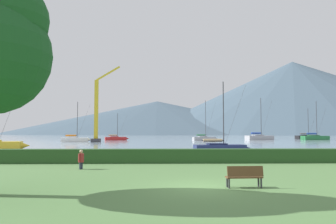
{
  "coord_description": "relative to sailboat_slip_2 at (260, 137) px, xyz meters",
  "views": [
    {
      "loc": [
        -1.97,
        -14.1,
        2.44
      ],
      "look_at": [
        -0.48,
        42.45,
        5.87
      ],
      "focal_mm": 34.33,
      "sensor_mm": 36.0,
      "label": 1
    }
  ],
  "objects": [
    {
      "name": "sailboat_slip_7",
      "position": [
        -48.43,
        -16.31,
        -0.18
      ],
      "size": [
        7.23,
        3.42,
        9.39
      ],
      "rotation": [
        0.0,
        0.0,
        0.23
      ],
      "color": "white",
      "rests_on": "harbor_water"
    },
    {
      "name": "sailboat_slip_8",
      "position": [
        15.9,
        -0.64,
        -0.05
      ],
      "size": [
        8.77,
        3.32,
        11.22
      ],
      "rotation": [
        0.0,
        0.0,
        0.1
      ],
      "color": "#236B38",
      "rests_on": "harbor_water"
    },
    {
      "name": "ground_plane",
      "position": [
        -26.82,
        -77.59,
        -0.77
      ],
      "size": [
        1000.0,
        1000.0,
        0.0
      ],
      "primitive_type": "plane",
      "color": "#517A42"
    },
    {
      "name": "hedge_line",
      "position": [
        -26.82,
        -66.59,
        -0.23
      ],
      "size": [
        80.0,
        1.2,
        1.08
      ],
      "primitive_type": "cube",
      "color": "#284C23",
      "rests_on": "ground_plane"
    },
    {
      "name": "park_bench_under_tree",
      "position": [
        -25.1,
        -77.73,
        -0.24
      ],
      "size": [
        1.6,
        0.56,
        0.95
      ],
      "rotation": [
        0.0,
        0.0,
        0.05
      ],
      "color": "brown",
      "rests_on": "ground_plane"
    },
    {
      "name": "sailboat_slip_9",
      "position": [
        -21.79,
        -54.8,
        -0.21
      ],
      "size": [
        6.83,
        2.61,
        8.24
      ],
      "rotation": [
        0.0,
        0.0,
        0.11
      ],
      "color": "navy",
      "rests_on": "harbor_water"
    },
    {
      "name": "sailboat_slip_2",
      "position": [
        0.0,
        0.0,
        0.0
      ],
      "size": [
        9.4,
        4.79,
        12.12
      ],
      "rotation": [
        0.0,
        0.0,
        0.27
      ],
      "color": "#9E9EA3",
      "rests_on": "harbor_water"
    },
    {
      "name": "sailboat_slip_3",
      "position": [
        -40.86,
        -2.31,
        -0.22
      ],
      "size": [
        6.8,
        3.36,
        7.5
      ],
      "rotation": [
        0.0,
        0.0,
        0.25
      ],
      "color": "red",
      "rests_on": "harbor_water"
    },
    {
      "name": "sailboat_slip_10",
      "position": [
        -16.71,
        -5.13,
        -0.17
      ],
      "size": [
        7.14,
        3.15,
        10.84
      ],
      "rotation": [
        0.0,
        0.0,
        0.18
      ],
      "color": "#9E9EA3",
      "rests_on": "harbor_water"
    },
    {
      "name": "distant_hill_central_peak",
      "position": [
        112.84,
        243.35,
        37.63
      ],
      "size": [
        330.07,
        330.07,
        76.81
      ],
      "primitive_type": "cone",
      "color": "#425666",
      "rests_on": "ground_plane"
    },
    {
      "name": "dock_crane",
      "position": [
        -43.31,
        -17.06,
        5.55
      ],
      "size": [
        6.43,
        2.0,
        17.75
      ],
      "color": "#333338",
      "rests_on": "ground_plane"
    },
    {
      "name": "harbor_water",
      "position": [
        -26.82,
        59.41,
        -0.77
      ],
      "size": [
        320.0,
        246.0,
        0.0
      ],
      "primitive_type": "cube",
      "color": "#8499A8",
      "rests_on": "ground_plane"
    },
    {
      "name": "person_seated_viewer",
      "position": [
        -33.87,
        -70.61,
        -0.09
      ],
      "size": [
        0.36,
        0.55,
        1.25
      ],
      "rotation": [
        0.0,
        0.0,
        -0.28
      ],
      "color": "#2D3347",
      "rests_on": "ground_plane"
    },
    {
      "name": "distant_hill_west_ridge",
      "position": [
        -31.35,
        261.31,
        17.03
      ],
      "size": [
        317.54,
        317.54,
        35.61
      ],
      "primitive_type": "cone",
      "color": "#425666",
      "rests_on": "ground_plane"
    },
    {
      "name": "sailboat_slip_5",
      "position": [
        18.74,
        10.56,
        -0.09
      ],
      "size": [
        8.44,
        3.65,
        9.85
      ],
      "rotation": [
        0.0,
        0.0,
        0.17
      ],
      "color": "black",
      "rests_on": "harbor_water"
    }
  ]
}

